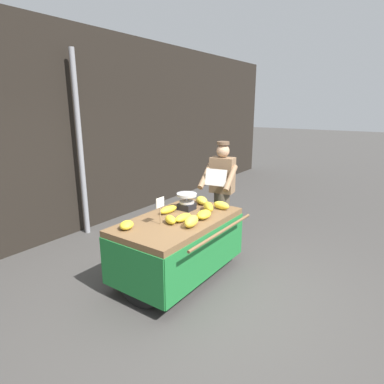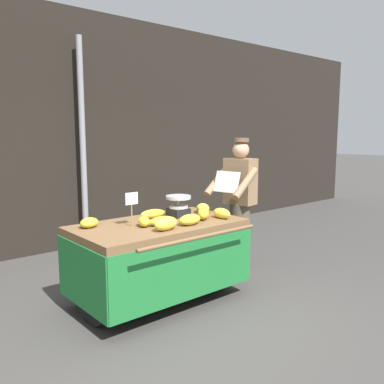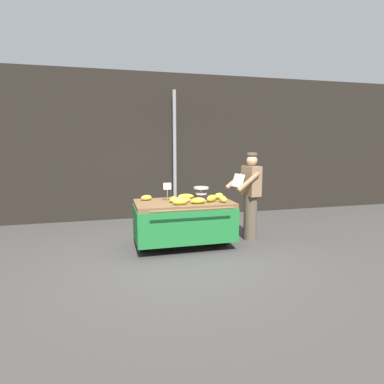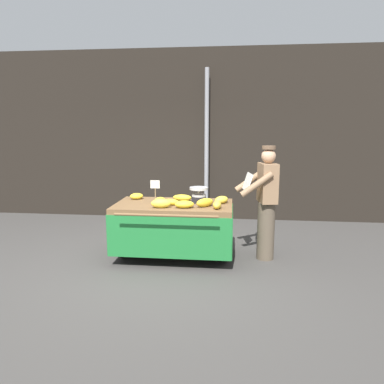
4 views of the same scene
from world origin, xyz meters
TOP-DOWN VIEW (x-y plane):
  - ground_plane at (0.00, 0.00)m, footprint 60.00×60.00m
  - back_wall at (0.00, 3.11)m, footprint 16.00×0.24m
  - street_pole at (0.55, 2.81)m, footprint 0.09×0.09m
  - banana_cart at (0.23, 0.45)m, footprint 1.76×1.18m
  - weighing_scale at (0.60, 0.58)m, footprint 0.28×0.28m
  - price_sign at (-0.06, 0.50)m, footprint 0.14×0.01m
  - banana_bunch_0 at (0.89, 0.19)m, footprint 0.13×0.25m
  - banana_bunch_1 at (-0.41, 0.73)m, footprint 0.26×0.23m
  - banana_bunch_2 at (0.94, 0.55)m, footprint 0.27×0.30m
  - banana_bunch_3 at (0.33, 0.69)m, footprint 0.31×0.14m
  - banana_bunch_4 at (0.43, 0.18)m, footprint 0.30×0.21m
  - banana_bunch_5 at (0.03, 0.41)m, footprint 0.20×0.24m
  - banana_bunch_6 at (0.71, 0.29)m, footprint 0.30×0.29m
  - banana_bunch_7 at (0.10, 0.15)m, footprint 0.31×0.19m
  - banana_bunch_8 at (0.19, 0.34)m, footprint 0.28×0.13m
  - vendor_person at (1.60, 0.59)m, footprint 0.63×0.58m

SIDE VIEW (x-z plane):
  - ground_plane at x=0.00m, z-range 0.00..0.00m
  - banana_cart at x=0.23m, z-range 0.20..1.05m
  - vendor_person at x=1.60m, z-range 0.02..1.73m
  - banana_bunch_8 at x=0.19m, z-range 0.85..0.95m
  - banana_bunch_3 at x=0.33m, z-range 0.85..0.95m
  - banana_bunch_1 at x=-0.41m, z-range 0.85..0.95m
  - banana_bunch_5 at x=0.03m, z-range 0.85..0.96m
  - banana_bunch_4 at x=0.43m, z-range 0.85..0.96m
  - banana_bunch_2 at x=0.94m, z-range 0.85..0.96m
  - banana_bunch_0 at x=0.89m, z-range 0.85..0.97m
  - banana_bunch_6 at x=0.71m, z-range 0.85..0.98m
  - banana_bunch_7 at x=0.10m, z-range 0.85..0.98m
  - weighing_scale at x=0.60m, z-range 0.86..1.09m
  - price_sign at x=-0.06m, z-range 0.93..1.27m
  - street_pole at x=0.55m, z-range 0.00..3.17m
  - back_wall at x=0.00m, z-range 0.00..3.61m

